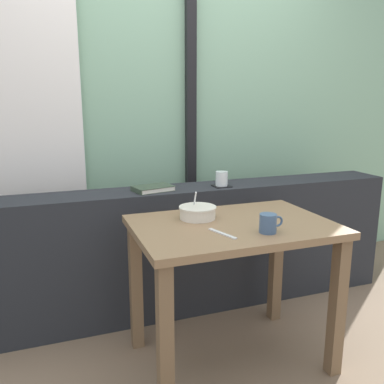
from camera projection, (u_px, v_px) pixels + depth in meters
ground at (217, 356)px, 2.10m from camera, size 8.00×8.00×0.00m
outdoor_backdrop at (155, 85)px, 2.83m from camera, size 4.80×0.08×2.80m
curtain_left_panel at (35, 108)px, 2.51m from camera, size 0.56×0.06×2.50m
window_divider_post at (191, 99)px, 2.87m from camera, size 0.07×0.05×2.60m
dark_console_ledge at (182, 249)px, 2.52m from camera, size 2.80×0.29×0.78m
breakfast_table at (232, 249)px, 1.96m from camera, size 0.94×0.64×0.72m
coaster_square at (221, 186)px, 2.47m from camera, size 0.10×0.10×0.00m
juice_glass at (222, 179)px, 2.46m from camera, size 0.07×0.07×0.09m
closed_book at (153, 188)px, 2.35m from camera, size 0.25×0.19×0.03m
soup_bowl at (198, 212)px, 2.00m from camera, size 0.18×0.18×0.14m
fork_utensil at (222, 234)px, 1.77m from camera, size 0.07×0.17×0.01m
ceramic_mug at (268, 223)px, 1.78m from camera, size 0.11×0.08×0.08m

